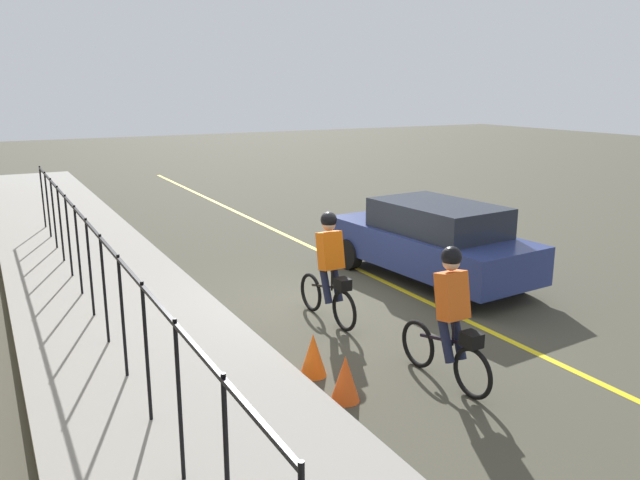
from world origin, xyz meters
name	(u,v)px	position (x,y,z in m)	size (l,w,h in m)	color
ground_plane	(330,305)	(0.00, 0.00, 0.00)	(80.00, 80.00, 0.00)	#434134
lane_line_centre	(404,291)	(0.00, -1.60, 0.00)	(36.00, 0.12, 0.01)	yellow
sidewalk	(134,336)	(0.00, 3.40, 0.07)	(40.00, 3.20, 0.15)	gray
iron_fence	(88,248)	(1.00, 3.80, 1.26)	(14.94, 0.04, 1.60)	black
cyclist_lead	(330,268)	(-0.71, 0.41, 0.91)	(1.71, 0.37, 1.83)	black
cyclist_follow	(450,317)	(-3.37, 0.15, 0.91)	(1.71, 0.37, 1.83)	black
patrol_sedan	(432,240)	(0.30, -2.43, 0.82)	(4.53, 2.21, 1.58)	navy
traffic_cone_near	(313,355)	(-2.33, 1.56, 0.29)	(0.36, 0.36, 0.59)	#FC6114
traffic_cone_far	(345,378)	(-3.13, 1.54, 0.29)	(0.36, 0.36, 0.59)	#E94F17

